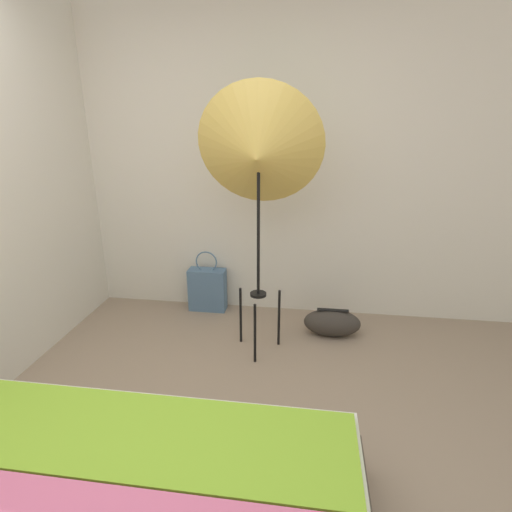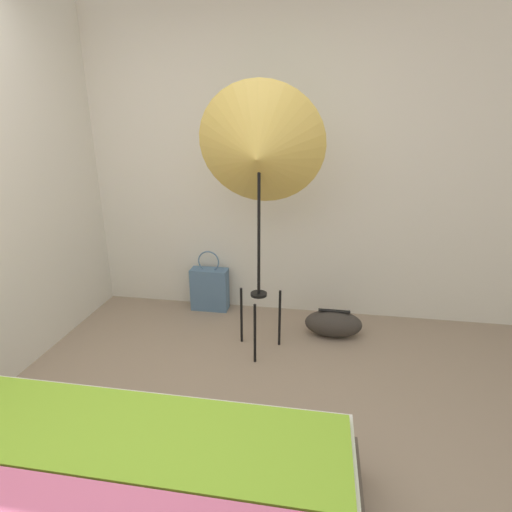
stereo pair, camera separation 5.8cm
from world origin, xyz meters
TOP-DOWN VIEW (x-y plane):
  - ground_plane at (0.00, 0.00)m, footprint 14.00×14.00m
  - wall_back at (0.00, 2.15)m, footprint 8.00×0.05m
  - photo_umbrella at (0.27, 1.40)m, footprint 0.87×0.51m
  - tote_bag at (-0.28, 2.01)m, footprint 0.34×0.14m
  - duffel_bag at (0.84, 1.69)m, footprint 0.46×0.22m

SIDE VIEW (x-z plane):
  - ground_plane at x=0.00m, z-range 0.00..0.00m
  - duffel_bag at x=0.84m, z-range 0.00..0.23m
  - tote_bag at x=-0.28m, z-range -0.08..0.49m
  - wall_back at x=0.00m, z-range 0.00..2.60m
  - photo_umbrella at x=0.27m, z-range 0.51..2.43m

